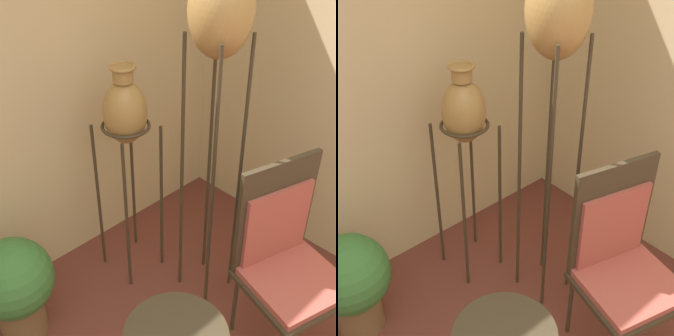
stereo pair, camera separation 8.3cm
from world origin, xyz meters
TOP-DOWN VIEW (x-y plane):
  - vase_stand_tall at (1.17, 1.17)m, footprint 0.31×0.31m
  - vase_stand_medium at (0.95, 1.64)m, footprint 0.30×0.30m
  - chair at (1.21, 0.65)m, footprint 0.62×0.60m
  - potted_plant at (0.12, 1.66)m, footprint 0.46×0.46m

SIDE VIEW (x-z plane):
  - potted_plant at x=0.12m, z-range 0.05..0.71m
  - chair at x=1.21m, z-range 0.05..1.18m
  - vase_stand_medium at x=0.95m, z-range 0.42..1.87m
  - vase_stand_tall at x=1.17m, z-range 0.70..2.79m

